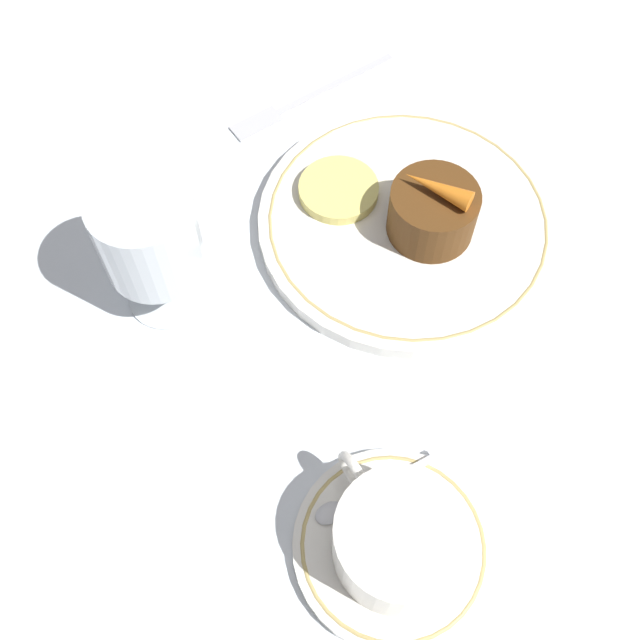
{
  "coord_description": "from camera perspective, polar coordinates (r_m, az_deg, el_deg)",
  "views": [
    {
      "loc": [
        -0.27,
        0.25,
        0.54
      ],
      "look_at": [
        -0.04,
        0.1,
        0.04
      ],
      "focal_mm": 42.0,
      "sensor_mm": 36.0,
      "label": 1
    }
  ],
  "objects": [
    {
      "name": "dessert_cake",
      "position": [
        0.64,
        8.34,
        8.4
      ],
      "size": [
        0.08,
        0.08,
        0.05
      ],
      "color": "#563314",
      "rests_on": "dinner_plate"
    },
    {
      "name": "dinner_plate",
      "position": [
        0.67,
        6.63,
        7.41
      ],
      "size": [
        0.26,
        0.26,
        0.01
      ],
      "color": "white",
      "rests_on": "ground_plane"
    },
    {
      "name": "pineapple_slice",
      "position": [
        0.67,
        1.42,
        9.89
      ],
      "size": [
        0.07,
        0.07,
        0.01
      ],
      "color": "#EFE075",
      "rests_on": "dinner_plate"
    },
    {
      "name": "fork",
      "position": [
        0.77,
        -1.75,
        16.23
      ],
      "size": [
        0.02,
        0.19,
        0.01
      ],
      "color": "silver",
      "rests_on": "ground_plane"
    },
    {
      "name": "wine_glass",
      "position": [
        0.58,
        -12.8,
        6.0
      ],
      "size": [
        0.08,
        0.08,
        0.13
      ],
      "color": "silver",
      "rests_on": "ground_plane"
    },
    {
      "name": "spoon",
      "position": [
        0.55,
        3.42,
        -13.12
      ],
      "size": [
        0.02,
        0.1,
        0.0
      ],
      "color": "silver",
      "rests_on": "saucer"
    },
    {
      "name": "coffee_cup",
      "position": [
        0.52,
        5.98,
        -16.27
      ],
      "size": [
        0.12,
        0.09,
        0.05
      ],
      "color": "white",
      "rests_on": "saucer"
    },
    {
      "name": "carrot_garnish",
      "position": [
        0.62,
        8.72,
        10.18
      ],
      "size": [
        0.06,
        0.04,
        0.02
      ],
      "color": "orange",
      "rests_on": "dessert_cake"
    },
    {
      "name": "ground_plane",
      "position": [
        0.66,
        5.67,
        4.9
      ],
      "size": [
        3.0,
        3.0,
        0.0
      ],
      "primitive_type": "plane",
      "color": "white"
    },
    {
      "name": "saucer",
      "position": [
        0.55,
        5.55,
        -16.78
      ],
      "size": [
        0.14,
        0.14,
        0.01
      ],
      "color": "white",
      "rests_on": "ground_plane"
    }
  ]
}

